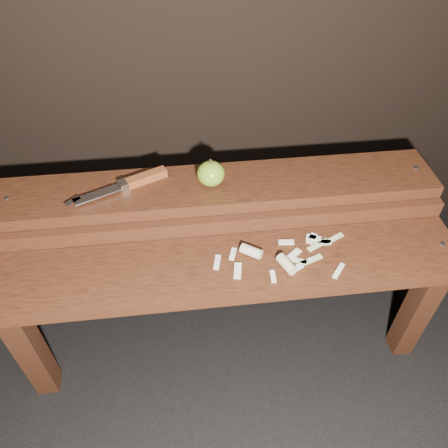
{
  "coord_description": "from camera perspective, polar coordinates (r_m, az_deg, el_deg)",
  "views": [
    {
      "loc": [
        -0.09,
        -0.75,
        1.25
      ],
      "look_at": [
        0.0,
        0.06,
        0.45
      ],
      "focal_mm": 35.0,
      "sensor_mm": 36.0,
      "label": 1
    }
  ],
  "objects": [
    {
      "name": "knife",
      "position": [
        1.2,
        -11.66,
        5.42
      ],
      "size": [
        0.26,
        0.13,
        0.02
      ],
      "color": "brown",
      "rests_on": "bench_rear_tier"
    },
    {
      "name": "ground",
      "position": [
        1.46,
        0.28,
        -14.35
      ],
      "size": [
        60.0,
        60.0,
        0.0
      ],
      "primitive_type": "plane",
      "color": "black"
    },
    {
      "name": "apple_scraps",
      "position": [
        1.1,
        7.15,
        -4.19
      ],
      "size": [
        0.36,
        0.16,
        0.03
      ],
      "color": "beige",
      "rests_on": "bench_front_tier"
    },
    {
      "name": "apple",
      "position": [
        1.17,
        -1.73,
        6.59
      ],
      "size": [
        0.07,
        0.07,
        0.08
      ],
      "color": "olive",
      "rests_on": "bench_rear_tier"
    },
    {
      "name": "bench_rear_tier",
      "position": [
        1.25,
        -0.56,
        2.21
      ],
      "size": [
        1.2,
        0.21,
        0.5
      ],
      "color": "black",
      "rests_on": "ground"
    },
    {
      "name": "bench_front_tier",
      "position": [
        1.14,
        0.71,
        -7.74
      ],
      "size": [
        1.2,
        0.2,
        0.42
      ],
      "color": "black",
      "rests_on": "ground"
    }
  ]
}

